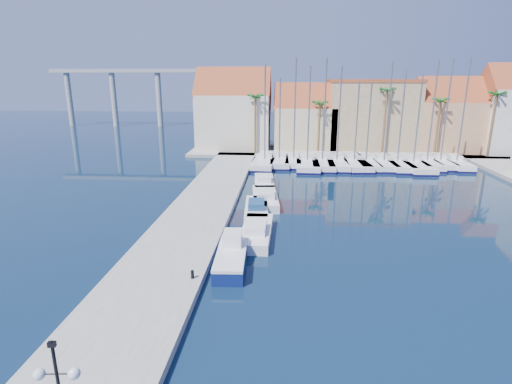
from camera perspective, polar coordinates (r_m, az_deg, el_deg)
ground at (r=24.57m, az=6.63°, el=-13.69°), size 260.00×260.00×0.00m
quay_west at (r=37.63m, az=-7.97°, el=-2.59°), size 6.00×77.00×0.50m
shore_north at (r=71.24m, az=13.30°, el=5.91°), size 54.00×16.00×0.50m
lamp_post at (r=14.67m, az=-26.45°, el=-23.13°), size 1.41×0.48×4.17m
bollard at (r=24.77m, az=-9.07°, el=-11.55°), size 0.20×0.20×0.50m
fishing_boat at (r=27.11m, az=-3.51°, el=-9.04°), size 2.15×5.82×2.01m
motorboat_west_0 at (r=31.46m, az=0.06°, el=-5.69°), size 2.37×7.07×1.40m
motorboat_west_1 at (r=36.92m, az=0.06°, el=-2.37°), size 2.43×6.53×1.40m
motorboat_west_2 at (r=40.23m, az=1.30°, el=-0.83°), size 3.13×7.69×1.40m
motorboat_west_3 at (r=46.28m, az=1.16°, el=1.41°), size 2.66×6.88×1.40m
sailboat_0 at (r=58.18m, az=1.32°, el=4.49°), size 3.67×11.40×13.99m
sailboat_1 at (r=58.87m, az=3.33°, el=4.60°), size 2.97×10.17×12.20m
sailboat_2 at (r=58.60m, az=5.40°, el=4.58°), size 2.66×8.75×14.85m
sailboat_3 at (r=57.90m, az=7.30°, el=4.30°), size 3.26×11.93×13.70m
sailboat_4 at (r=58.55m, az=9.40°, el=4.36°), size 3.30×11.65×14.73m
sailboat_5 at (r=58.67m, az=11.39°, el=4.28°), size 3.19×11.02×13.64m
sailboat_6 at (r=59.22m, az=13.68°, el=4.22°), size 3.99×11.84×11.84m
sailboat_7 at (r=59.44m, az=15.30°, el=4.16°), size 2.96×10.49×11.62m
sailboat_8 at (r=59.86m, az=17.68°, el=4.09°), size 2.80×10.19×14.25m
sailboat_9 at (r=60.22m, az=19.36°, el=3.98°), size 3.20×10.99×13.18m
sailboat_10 at (r=60.58m, az=21.35°, el=3.84°), size 3.39×11.98×12.54m
sailboat_11 at (r=62.22m, az=23.07°, el=4.00°), size 2.87×9.94×14.40m
sailboat_12 at (r=63.13m, az=24.65°, el=4.00°), size 2.67×9.08×14.58m
sailboat_13 at (r=63.37m, az=26.57°, el=3.81°), size 2.59×8.95×14.77m
building_0 at (r=69.15m, az=-3.14°, el=11.26°), size 12.30×9.00×13.50m
building_1 at (r=68.77m, az=7.00°, el=10.12°), size 10.30×8.00×11.00m
building_2 at (r=71.03m, az=16.04°, el=10.59°), size 14.20×10.20×11.50m
building_3 at (r=73.46m, az=25.49°, el=9.52°), size 10.30×8.00×12.00m
building_4 at (r=76.16m, az=32.27°, el=9.65°), size 8.30×8.00×14.00m
palm_0 at (r=63.61m, az=-0.10°, el=13.19°), size 2.60×2.60×10.15m
palm_1 at (r=63.69m, az=9.12°, el=12.15°), size 2.60×2.60×9.15m
palm_2 at (r=65.18m, az=18.23°, el=13.31°), size 2.60×2.60×11.15m
palm_3 at (r=67.55m, az=24.85°, el=11.52°), size 2.60×2.60×9.65m
palm_4 at (r=70.66m, az=31.15°, el=11.62°), size 2.60×2.60×10.65m
viaduct at (r=110.10m, az=-16.39°, el=14.32°), size 48.00×2.20×14.45m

